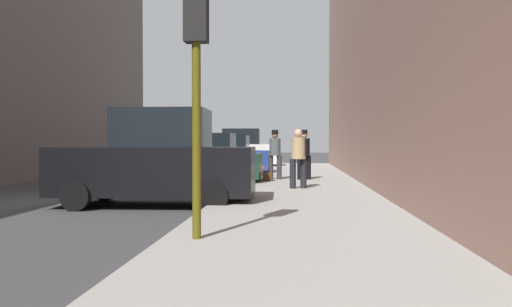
{
  "coord_description": "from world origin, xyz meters",
  "views": [
    {
      "loc": [
        5.85,
        -11.79,
        1.48
      ],
      "look_at": [
        4.31,
        7.93,
        1.03
      ],
      "focal_mm": 35.0,
      "sensor_mm": 36.0,
      "label": 1
    }
  ],
  "objects_px": {
    "parked_white_van": "(239,150)",
    "duffel_bag": "(268,177)",
    "pedestrian_with_fedora": "(304,152)",
    "fire_hydrant": "(259,167)",
    "pedestrian_with_beanie": "(275,152)",
    "parked_dark_green_sedan": "(202,161)",
    "traffic_light": "(196,49)",
    "parked_black_suv": "(157,162)",
    "pedestrian_in_tan_coat": "(298,155)",
    "parked_blue_sedan": "(224,156)"
  },
  "relations": [
    {
      "from": "parked_dark_green_sedan",
      "to": "traffic_light",
      "type": "bearing_deg",
      "value": -79.66
    },
    {
      "from": "pedestrian_in_tan_coat",
      "to": "duffel_bag",
      "type": "xyz_separation_m",
      "value": [
        -1.04,
        2.81,
        -0.81
      ]
    },
    {
      "from": "parked_white_van",
      "to": "duffel_bag",
      "type": "distance_m",
      "value": 11.42
    },
    {
      "from": "pedestrian_in_tan_coat",
      "to": "duffel_bag",
      "type": "bearing_deg",
      "value": 110.32
    },
    {
      "from": "parked_white_van",
      "to": "pedestrian_with_beanie",
      "type": "bearing_deg",
      "value": -76.59
    },
    {
      "from": "traffic_light",
      "to": "pedestrian_with_beanie",
      "type": "xyz_separation_m",
      "value": [
        0.64,
        11.18,
        -1.62
      ]
    },
    {
      "from": "fire_hydrant",
      "to": "parked_blue_sedan",
      "type": "bearing_deg",
      "value": 125.58
    },
    {
      "from": "traffic_light",
      "to": "duffel_bag",
      "type": "xyz_separation_m",
      "value": [
        0.41,
        10.45,
        -2.47
      ]
    },
    {
      "from": "parked_blue_sedan",
      "to": "pedestrian_in_tan_coat",
      "type": "xyz_separation_m",
      "value": [
        3.3,
        -7.83,
        0.26
      ]
    },
    {
      "from": "parked_black_suv",
      "to": "pedestrian_with_fedora",
      "type": "height_order",
      "value": "parked_black_suv"
    },
    {
      "from": "parked_white_van",
      "to": "pedestrian_in_tan_coat",
      "type": "bearing_deg",
      "value": -76.71
    },
    {
      "from": "parked_black_suv",
      "to": "traffic_light",
      "type": "xyz_separation_m",
      "value": [
        1.85,
        -4.58,
        1.73
      ]
    },
    {
      "from": "parked_black_suv",
      "to": "parked_dark_green_sedan",
      "type": "distance_m",
      "value": 5.59
    },
    {
      "from": "parked_blue_sedan",
      "to": "parked_dark_green_sedan",
      "type": "bearing_deg",
      "value": -90.0
    },
    {
      "from": "duffel_bag",
      "to": "parked_black_suv",
      "type": "bearing_deg",
      "value": -111.05
    },
    {
      "from": "fire_hydrant",
      "to": "parked_white_van",
      "type": "bearing_deg",
      "value": 101.76
    },
    {
      "from": "pedestrian_with_beanie",
      "to": "pedestrian_in_tan_coat",
      "type": "xyz_separation_m",
      "value": [
        0.81,
        -3.54,
        -0.03
      ]
    },
    {
      "from": "parked_black_suv",
      "to": "pedestrian_with_beanie",
      "type": "distance_m",
      "value": 7.05
    },
    {
      "from": "parked_white_van",
      "to": "duffel_bag",
      "type": "relative_size",
      "value": 10.6
    },
    {
      "from": "pedestrian_with_fedora",
      "to": "pedestrian_in_tan_coat",
      "type": "xyz_separation_m",
      "value": [
        -0.24,
        -3.44,
        -0.03
      ]
    },
    {
      "from": "parked_white_van",
      "to": "fire_hydrant",
      "type": "height_order",
      "value": "parked_white_van"
    },
    {
      "from": "pedestrian_with_fedora",
      "to": "duffel_bag",
      "type": "height_order",
      "value": "pedestrian_with_fedora"
    },
    {
      "from": "traffic_light",
      "to": "pedestrian_in_tan_coat",
      "type": "distance_m",
      "value": 7.95
    },
    {
      "from": "parked_blue_sedan",
      "to": "parked_white_van",
      "type": "xyz_separation_m",
      "value": [
        -0.0,
        6.14,
        0.18
      ]
    },
    {
      "from": "parked_white_van",
      "to": "pedestrian_with_fedora",
      "type": "height_order",
      "value": "parked_white_van"
    },
    {
      "from": "parked_black_suv",
      "to": "parked_white_van",
      "type": "relative_size",
      "value": 1.0
    },
    {
      "from": "parked_blue_sedan",
      "to": "pedestrian_with_beanie",
      "type": "height_order",
      "value": "pedestrian_with_beanie"
    },
    {
      "from": "traffic_light",
      "to": "pedestrian_with_fedora",
      "type": "relative_size",
      "value": 2.03
    },
    {
      "from": "pedestrian_in_tan_coat",
      "to": "traffic_light",
      "type": "bearing_deg",
      "value": -100.73
    },
    {
      "from": "parked_blue_sedan",
      "to": "pedestrian_with_fedora",
      "type": "relative_size",
      "value": 2.37
    },
    {
      "from": "pedestrian_with_beanie",
      "to": "fire_hydrant",
      "type": "bearing_deg",
      "value": 111.12
    },
    {
      "from": "fire_hydrant",
      "to": "duffel_bag",
      "type": "relative_size",
      "value": 1.6
    },
    {
      "from": "pedestrian_with_fedora",
      "to": "pedestrian_with_beanie",
      "type": "distance_m",
      "value": 1.05
    },
    {
      "from": "parked_white_van",
      "to": "duffel_bag",
      "type": "xyz_separation_m",
      "value": [
        2.26,
        -11.17,
        -0.74
      ]
    },
    {
      "from": "parked_blue_sedan",
      "to": "duffel_bag",
      "type": "bearing_deg",
      "value": -65.78
    },
    {
      "from": "parked_black_suv",
      "to": "duffel_bag",
      "type": "xyz_separation_m",
      "value": [
        2.26,
        5.87,
        -0.74
      ]
    },
    {
      "from": "parked_black_suv",
      "to": "fire_hydrant",
      "type": "xyz_separation_m",
      "value": [
        1.8,
        8.38,
        -0.54
      ]
    },
    {
      "from": "duffel_bag",
      "to": "parked_white_van",
      "type": "bearing_deg",
      "value": 101.44
    },
    {
      "from": "pedestrian_with_fedora",
      "to": "fire_hydrant",
      "type": "bearing_deg",
      "value": 132.8
    },
    {
      "from": "fire_hydrant",
      "to": "pedestrian_with_beanie",
      "type": "bearing_deg",
      "value": -68.88
    },
    {
      "from": "pedestrian_with_fedora",
      "to": "pedestrian_with_beanie",
      "type": "height_order",
      "value": "same"
    },
    {
      "from": "parked_blue_sedan",
      "to": "fire_hydrant",
      "type": "relative_size",
      "value": 5.99
    },
    {
      "from": "parked_blue_sedan",
      "to": "fire_hydrant",
      "type": "xyz_separation_m",
      "value": [
        1.8,
        -2.52,
        -0.35
      ]
    },
    {
      "from": "pedestrian_with_beanie",
      "to": "duffel_bag",
      "type": "xyz_separation_m",
      "value": [
        -0.23,
        -0.73,
        -0.85
      ]
    },
    {
      "from": "parked_white_van",
      "to": "pedestrian_with_fedora",
      "type": "relative_size",
      "value": 2.63
    },
    {
      "from": "pedestrian_with_beanie",
      "to": "pedestrian_in_tan_coat",
      "type": "distance_m",
      "value": 3.63
    },
    {
      "from": "fire_hydrant",
      "to": "pedestrian_with_fedora",
      "type": "height_order",
      "value": "pedestrian_with_fedora"
    },
    {
      "from": "parked_black_suv",
      "to": "duffel_bag",
      "type": "relative_size",
      "value": 10.57
    },
    {
      "from": "parked_black_suv",
      "to": "traffic_light",
      "type": "height_order",
      "value": "traffic_light"
    },
    {
      "from": "parked_white_van",
      "to": "fire_hydrant",
      "type": "bearing_deg",
      "value": -78.24
    }
  ]
}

